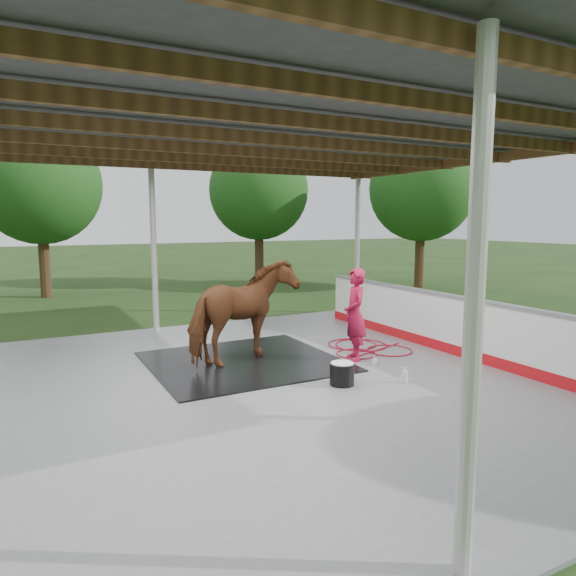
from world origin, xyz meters
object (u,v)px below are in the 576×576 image
dasher_board (450,325)px  wash_bucket (342,373)px  horse (243,312)px  handler (355,314)px

dasher_board → wash_bucket: size_ratio=20.57×
horse → handler: bearing=-135.3°
horse → wash_bucket: (0.86, -1.92, -0.75)m
handler → wash_bucket: 1.66m
wash_bucket → handler: bearing=47.6°
dasher_board → wash_bucket: dasher_board is taller
dasher_board → horse: size_ratio=3.70×
dasher_board → wash_bucket: bearing=-167.4°
handler → wash_bucket: (-1.02, -1.12, -0.67)m
horse → wash_bucket: 2.24m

